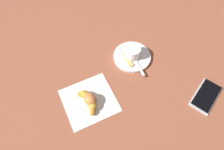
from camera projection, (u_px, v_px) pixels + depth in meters
ground_plane at (118, 78)px, 0.79m from camera, size 1.80×1.80×0.00m
saucer at (132, 57)px, 0.83m from camera, size 0.15×0.15×0.01m
espresso_cup at (132, 52)px, 0.81m from camera, size 0.07×0.07×0.05m
teaspoon at (133, 56)px, 0.83m from camera, size 0.05×0.14×0.01m
sugar_packet at (128, 59)px, 0.82m from camera, size 0.03×0.07×0.01m
napkin at (89, 100)px, 0.74m from camera, size 0.20×0.19×0.00m
croissant at (90, 100)px, 0.72m from camera, size 0.05×0.11×0.04m
cell_phone at (206, 96)px, 0.75m from camera, size 0.15×0.11×0.01m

